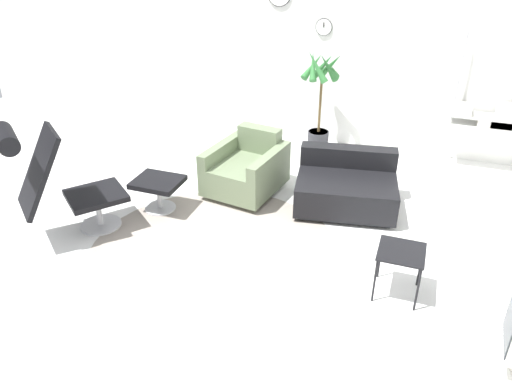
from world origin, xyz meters
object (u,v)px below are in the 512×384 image
(lounge_chair, at_px, (53,175))
(armchair_red, at_px, (247,170))
(ottoman, at_px, (158,186))
(potted_plant, at_px, (320,104))
(couch_low, at_px, (346,188))
(side_table, at_px, (401,256))
(shelf_unit, at_px, (497,117))

(lounge_chair, height_order, armchair_red, lounge_chair)
(ottoman, height_order, potted_plant, potted_plant)
(couch_low, relative_size, potted_plant, 0.86)
(ottoman, relative_size, potted_plant, 0.36)
(side_table, distance_m, potted_plant, 3.19)
(couch_low, bearing_deg, armchair_red, -8.20)
(shelf_unit, bearing_deg, armchair_red, -149.52)
(shelf_unit, bearing_deg, lounge_chair, -142.72)
(couch_low, relative_size, shelf_unit, 0.70)
(armchair_red, distance_m, shelf_unit, 3.31)
(side_table, bearing_deg, shelf_unit, 73.92)
(lounge_chair, bearing_deg, side_table, 42.57)
(lounge_chair, distance_m, ottoman, 1.15)
(side_table, relative_size, shelf_unit, 0.26)
(potted_plant, distance_m, shelf_unit, 2.29)
(side_table, bearing_deg, armchair_red, 144.94)
(ottoman, xyz_separation_m, potted_plant, (1.33, 2.25, 0.41))
(lounge_chair, bearing_deg, ottoman, 90.00)
(couch_low, relative_size, side_table, 2.70)
(lounge_chair, xyz_separation_m, shelf_unit, (4.28, 3.26, 0.02))
(armchair_red, xyz_separation_m, shelf_unit, (2.82, 1.66, 0.47))
(couch_low, height_order, potted_plant, potted_plant)
(side_table, bearing_deg, couch_low, 117.59)
(ottoman, relative_size, couch_low, 0.43)
(ottoman, xyz_separation_m, shelf_unit, (3.61, 2.43, 0.45))
(armchair_red, distance_m, side_table, 2.38)
(lounge_chair, bearing_deg, shelf_unit, 75.96)
(side_table, xyz_separation_m, shelf_unit, (0.87, 3.03, 0.33))
(ottoman, relative_size, armchair_red, 0.52)
(ottoman, distance_m, shelf_unit, 4.38)
(side_table, height_order, potted_plant, potted_plant)
(lounge_chair, distance_m, couch_low, 3.17)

